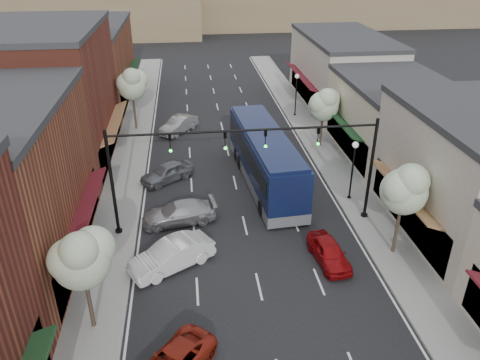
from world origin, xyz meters
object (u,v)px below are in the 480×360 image
object	(u,v)px
signal_mast_left	(151,166)
lamp_post_near	(353,161)
tree_left_far	(132,83)
lamp_post_far	(296,88)
parked_car_c	(179,213)
signal_mast_right	(336,156)
parked_car_d	(167,172)
tree_right_near	(406,188)
tree_left_near	(81,257)
coach_bus	(265,158)
tree_right_far	(324,104)
parked_car_b	(172,255)
parked_car_e	(179,125)
red_hatchback	(329,252)

from	to	relation	value
signal_mast_left	lamp_post_near	xyz separation A→B (m)	(13.42, 2.50, -1.62)
tree_left_far	lamp_post_far	distance (m)	16.26
lamp_post_far	parked_car_c	size ratio (longest dim) A/B	0.92
lamp_post_far	parked_car_c	bearing A→B (deg)	-122.14
lamp_post_far	tree_left_far	bearing A→B (deg)	-172.70
signal_mast_right	parked_car_d	world-z (taller)	signal_mast_right
tree_right_near	lamp_post_near	world-z (taller)	tree_right_near
lamp_post_near	tree_left_near	bearing A→B (deg)	-146.67
tree_left_near	parked_car_d	size ratio (longest dim) A/B	1.35
signal_mast_left	parked_car_d	xyz separation A→B (m)	(0.52, 6.93, -3.90)
coach_bus	tree_left_near	bearing A→B (deg)	-131.75
signal_mast_right	tree_right_far	bearing A→B (deg)	77.15
coach_bus	parked_car_b	bearing A→B (deg)	-130.27
parked_car_e	parked_car_c	bearing A→B (deg)	-53.17
tree_left_near	red_hatchback	world-z (taller)	tree_left_near
coach_bus	parked_car_c	xyz separation A→B (m)	(-6.43, -4.85, -1.39)
lamp_post_near	lamp_post_far	xyz separation A→B (m)	(0.00, 17.50, 0.00)
signal_mast_left	signal_mast_right	bearing A→B (deg)	0.00
signal_mast_left	coach_bus	size ratio (longest dim) A/B	0.61
tree_right_far	parked_car_e	world-z (taller)	tree_right_far
tree_right_far	parked_car_c	size ratio (longest dim) A/B	1.12
parked_car_b	parked_car_d	xyz separation A→B (m)	(-0.49, 10.69, -0.09)
lamp_post_near	parked_car_c	bearing A→B (deg)	-172.39
tree_right_near	signal_mast_right	bearing A→B (deg)	123.91
tree_right_far	lamp_post_far	bearing A→B (deg)	93.88
parked_car_d	red_hatchback	bearing A→B (deg)	4.40
tree_right_far	lamp_post_far	xyz separation A→B (m)	(-0.55, 8.06, -0.99)
parked_car_b	lamp_post_far	bearing A→B (deg)	121.68
lamp_post_far	coach_bus	bearing A→B (deg)	-111.36
tree_left_far	lamp_post_far	size ratio (longest dim) A/B	1.38
tree_right_near	parked_car_e	size ratio (longest dim) A/B	1.34
tree_left_far	parked_car_d	distance (m)	12.10
signal_mast_left	parked_car_d	size ratio (longest dim) A/B	1.95
lamp_post_near	parked_car_d	bearing A→B (deg)	161.04
parked_car_b	tree_right_near	bearing A→B (deg)	57.96
tree_right_near	tree_left_near	size ratio (longest dim) A/B	1.05
tree_left_far	red_hatchback	size ratio (longest dim) A/B	1.58
parked_car_e	tree_left_far	bearing A→B (deg)	-156.98
lamp_post_near	parked_car_d	world-z (taller)	lamp_post_near
signal_mast_left	lamp_post_near	size ratio (longest dim) A/B	1.85
tree_left_near	tree_left_far	size ratio (longest dim) A/B	0.93
signal_mast_left	tree_left_far	size ratio (longest dim) A/B	1.34
signal_mast_left	parked_car_e	distance (m)	17.45
lamp_post_far	parked_car_b	size ratio (longest dim) A/B	0.91
tree_right_far	parked_car_d	size ratio (longest dim) A/B	1.29
coach_bus	parked_car_b	distance (m)	11.78
tree_right_near	parked_car_c	world-z (taller)	tree_right_near
parked_car_d	tree_right_far	bearing A→B (deg)	74.99
tree_right_near	parked_car_e	world-z (taller)	tree_right_near
lamp_post_far	parked_car_d	bearing A→B (deg)	-134.62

